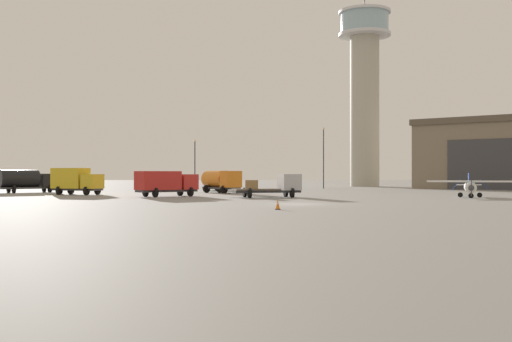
{
  "coord_description": "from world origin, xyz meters",
  "views": [
    {
      "loc": [
        -3.62,
        -49.73,
        2.42
      ],
      "look_at": [
        -3.17,
        34.74,
        2.84
      ],
      "focal_mm": 43.52,
      "sensor_mm": 36.0,
      "label": 1
    }
  ],
  "objects_px": {
    "truck_box_red": "(166,182)",
    "truck_fuel_tanker_black": "(27,180)",
    "control_tower": "(365,83)",
    "airplane_white": "(470,186)",
    "truck_fuel_tanker_orange": "(221,180)",
    "traffic_cone_near_left": "(278,205)",
    "light_post_east": "(323,153)",
    "light_post_west": "(195,159)",
    "truck_box_yellow": "(76,180)",
    "truck_flatbed_silver": "(277,186)",
    "car_green": "(216,185)"
  },
  "relations": [
    {
      "from": "airplane_white",
      "to": "car_green",
      "type": "bearing_deg",
      "value": -117.46
    },
    {
      "from": "control_tower",
      "to": "light_post_west",
      "type": "relative_size",
      "value": 4.74
    },
    {
      "from": "light_post_west",
      "to": "car_green",
      "type": "bearing_deg",
      "value": -68.14
    },
    {
      "from": "light_post_west",
      "to": "truck_flatbed_silver",
      "type": "bearing_deg",
      "value": -72.03
    },
    {
      "from": "truck_fuel_tanker_orange",
      "to": "truck_box_yellow",
      "type": "relative_size",
      "value": 1.01
    },
    {
      "from": "light_post_east",
      "to": "traffic_cone_near_left",
      "type": "distance_m",
      "value": 62.53
    },
    {
      "from": "truck_fuel_tanker_black",
      "to": "car_green",
      "type": "bearing_deg",
      "value": -15.68
    },
    {
      "from": "truck_fuel_tanker_orange",
      "to": "light_post_west",
      "type": "relative_size",
      "value": 0.78
    },
    {
      "from": "control_tower",
      "to": "car_green",
      "type": "xyz_separation_m",
      "value": [
        -27.28,
        -30.07,
        -19.51
      ]
    },
    {
      "from": "truck_box_yellow",
      "to": "light_post_east",
      "type": "relative_size",
      "value": 0.61
    },
    {
      "from": "light_post_west",
      "to": "truck_box_red",
      "type": "bearing_deg",
      "value": -89.85
    },
    {
      "from": "airplane_white",
      "to": "truck_fuel_tanker_orange",
      "type": "relative_size",
      "value": 1.36
    },
    {
      "from": "car_green",
      "to": "traffic_cone_near_left",
      "type": "height_order",
      "value": "car_green"
    },
    {
      "from": "truck_box_yellow",
      "to": "truck_fuel_tanker_black",
      "type": "bearing_deg",
      "value": 156.99
    },
    {
      "from": "light_post_west",
      "to": "truck_fuel_tanker_black",
      "type": "bearing_deg",
      "value": -134.36
    },
    {
      "from": "truck_flatbed_silver",
      "to": "light_post_west",
      "type": "distance_m",
      "value": 39.01
    },
    {
      "from": "traffic_cone_near_left",
      "to": "truck_box_yellow",
      "type": "bearing_deg",
      "value": 126.3
    },
    {
      "from": "truck_fuel_tanker_black",
      "to": "truck_fuel_tanker_orange",
      "type": "bearing_deg",
      "value": -41.49
    },
    {
      "from": "light_post_west",
      "to": "traffic_cone_near_left",
      "type": "distance_m",
      "value": 60.39
    },
    {
      "from": "airplane_white",
      "to": "truck_fuel_tanker_black",
      "type": "distance_m",
      "value": 54.66
    },
    {
      "from": "control_tower",
      "to": "traffic_cone_near_left",
      "type": "relative_size",
      "value": 55.39
    },
    {
      "from": "truck_box_red",
      "to": "truck_fuel_tanker_orange",
      "type": "xyz_separation_m",
      "value": [
        5.29,
        12.95,
        0.09
      ]
    },
    {
      "from": "light_post_east",
      "to": "traffic_cone_near_left",
      "type": "xyz_separation_m",
      "value": [
        -10.16,
        -61.44,
        -5.65
      ]
    },
    {
      "from": "control_tower",
      "to": "truck_box_red",
      "type": "bearing_deg",
      "value": -119.87
    },
    {
      "from": "truck_box_red",
      "to": "truck_fuel_tanker_black",
      "type": "distance_m",
      "value": 24.65
    },
    {
      "from": "truck_box_yellow",
      "to": "light_post_west",
      "type": "bearing_deg",
      "value": 88.46
    },
    {
      "from": "control_tower",
      "to": "truck_flatbed_silver",
      "type": "relative_size",
      "value": 5.26
    },
    {
      "from": "truck_fuel_tanker_orange",
      "to": "light_post_west",
      "type": "distance_m",
      "value": 22.67
    },
    {
      "from": "truck_flatbed_silver",
      "to": "light_post_east",
      "type": "distance_m",
      "value": 40.58
    },
    {
      "from": "truck_box_yellow",
      "to": "light_post_west",
      "type": "height_order",
      "value": "light_post_west"
    },
    {
      "from": "truck_box_red",
      "to": "truck_flatbed_silver",
      "type": "xyz_separation_m",
      "value": [
        11.89,
        -2.21,
        -0.36
      ]
    },
    {
      "from": "car_green",
      "to": "truck_box_yellow",
      "type": "bearing_deg",
      "value": 166.06
    },
    {
      "from": "control_tower",
      "to": "airplane_white",
      "type": "height_order",
      "value": "control_tower"
    },
    {
      "from": "truck_fuel_tanker_black",
      "to": "truck_box_red",
      "type": "bearing_deg",
      "value": -73.89
    },
    {
      "from": "truck_fuel_tanker_orange",
      "to": "traffic_cone_near_left",
      "type": "height_order",
      "value": "truck_fuel_tanker_orange"
    },
    {
      "from": "car_green",
      "to": "light_post_west",
      "type": "height_order",
      "value": "light_post_west"
    },
    {
      "from": "truck_flatbed_silver",
      "to": "light_post_west",
      "type": "xyz_separation_m",
      "value": [
        -11.99,
        36.94,
        3.67
      ]
    },
    {
      "from": "airplane_white",
      "to": "light_post_east",
      "type": "bearing_deg",
      "value": -148.18
    },
    {
      "from": "car_green",
      "to": "truck_flatbed_silver",
      "type": "bearing_deg",
      "value": -137.4
    },
    {
      "from": "control_tower",
      "to": "truck_box_red",
      "type": "xyz_separation_m",
      "value": [
        -31.31,
        -54.52,
        -18.69
      ]
    },
    {
      "from": "truck_fuel_tanker_orange",
      "to": "car_green",
      "type": "distance_m",
      "value": 11.59
    },
    {
      "from": "truck_box_red",
      "to": "traffic_cone_near_left",
      "type": "xyz_separation_m",
      "value": [
        11.07,
        -24.44,
        -1.21
      ]
    },
    {
      "from": "truck_fuel_tanker_black",
      "to": "light_post_east",
      "type": "distance_m",
      "value": 47.38
    },
    {
      "from": "truck_flatbed_silver",
      "to": "light_post_west",
      "type": "relative_size",
      "value": 0.9
    },
    {
      "from": "truck_box_red",
      "to": "traffic_cone_near_left",
      "type": "relative_size",
      "value": 9.67
    },
    {
      "from": "control_tower",
      "to": "truck_fuel_tanker_black",
      "type": "xyz_separation_m",
      "value": [
        -51.42,
        -40.25,
        -18.6
      ]
    },
    {
      "from": "car_green",
      "to": "traffic_cone_near_left",
      "type": "relative_size",
      "value": 6.61
    },
    {
      "from": "truck_fuel_tanker_black",
      "to": "truck_fuel_tanker_orange",
      "type": "xyz_separation_m",
      "value": [
        25.39,
        -1.32,
        0.0
      ]
    },
    {
      "from": "truck_box_red",
      "to": "traffic_cone_near_left",
      "type": "bearing_deg",
      "value": -102.85
    },
    {
      "from": "truck_fuel_tanker_black",
      "to": "car_green",
      "type": "height_order",
      "value": "truck_fuel_tanker_black"
    }
  ]
}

